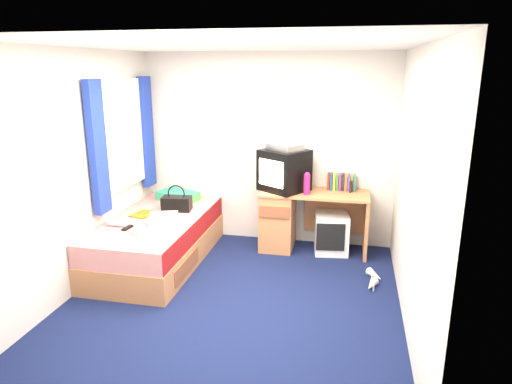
% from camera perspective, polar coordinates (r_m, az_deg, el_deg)
% --- Properties ---
extents(ground, '(3.40, 3.40, 0.00)m').
position_cam_1_polar(ground, '(4.64, -2.77, -13.21)').
color(ground, '#0C1438').
rests_on(ground, ground).
extents(room_shell, '(3.40, 3.40, 3.40)m').
position_cam_1_polar(room_shell, '(4.14, -3.03, 4.69)').
color(room_shell, white).
rests_on(room_shell, ground).
extents(bed, '(1.01, 2.00, 0.54)m').
position_cam_1_polar(bed, '(5.47, -12.17, -5.85)').
color(bed, tan).
rests_on(bed, ground).
extents(pillow, '(0.59, 0.50, 0.11)m').
position_cam_1_polar(pillow, '(6.01, -9.76, -0.48)').
color(pillow, teal).
rests_on(pillow, bed).
extents(desk, '(1.30, 0.55, 0.75)m').
position_cam_1_polar(desk, '(5.71, 4.51, -3.15)').
color(desk, tan).
rests_on(desk, ground).
extents(storage_cube, '(0.44, 0.44, 0.49)m').
position_cam_1_polar(storage_cube, '(5.69, 9.40, -5.06)').
color(storage_cube, white).
rests_on(storage_cube, ground).
extents(crt_tv, '(0.68, 0.67, 0.50)m').
position_cam_1_polar(crt_tv, '(5.56, 3.53, 2.74)').
color(crt_tv, black).
rests_on(crt_tv, desk).
extents(vcr, '(0.48, 0.46, 0.07)m').
position_cam_1_polar(vcr, '(5.51, 3.61, 5.67)').
color(vcr, '#ABABAD').
rests_on(vcr, crt_tv).
extents(book_row, '(0.34, 0.13, 0.20)m').
position_cam_1_polar(book_row, '(5.70, 10.64, 1.25)').
color(book_row, maroon).
rests_on(book_row, desk).
extents(picture_frame, '(0.04, 0.12, 0.14)m').
position_cam_1_polar(picture_frame, '(5.63, 11.80, 0.71)').
color(picture_frame, black).
rests_on(picture_frame, desk).
extents(pink_water_bottle, '(0.08, 0.08, 0.24)m').
position_cam_1_polar(pink_water_bottle, '(5.42, 6.37, 0.92)').
color(pink_water_bottle, '#DD1F70').
rests_on(pink_water_bottle, desk).
extents(aerosol_can, '(0.06, 0.06, 0.17)m').
position_cam_1_polar(aerosol_can, '(5.61, 6.25, 1.04)').
color(aerosol_can, white).
rests_on(aerosol_can, desk).
extents(handbag, '(0.36, 0.23, 0.32)m').
position_cam_1_polar(handbag, '(5.57, -9.88, -1.36)').
color(handbag, black).
rests_on(handbag, bed).
extents(towel, '(0.37, 0.34, 0.10)m').
position_cam_1_polar(towel, '(5.16, -11.48, -3.30)').
color(towel, silver).
rests_on(towel, bed).
extents(magazine, '(0.27, 0.32, 0.01)m').
position_cam_1_polar(magazine, '(5.52, -13.93, -2.68)').
color(magazine, '#BBCD16').
rests_on(magazine, bed).
extents(water_bottle, '(0.20, 0.08, 0.07)m').
position_cam_1_polar(water_bottle, '(5.19, -16.97, -3.76)').
color(water_bottle, silver).
rests_on(water_bottle, bed).
extents(colour_swatch_fan, '(0.21, 0.18, 0.01)m').
position_cam_1_polar(colour_swatch_fan, '(4.91, -14.81, -5.06)').
color(colour_swatch_fan, gold).
rests_on(colour_swatch_fan, bed).
extents(remote_control, '(0.06, 0.16, 0.02)m').
position_cam_1_polar(remote_control, '(5.09, -15.77, -4.33)').
color(remote_control, black).
rests_on(remote_control, bed).
extents(window_assembly, '(0.11, 1.42, 1.40)m').
position_cam_1_polar(window_assembly, '(5.55, -16.26, 6.51)').
color(window_assembly, silver).
rests_on(window_assembly, room_shell).
extents(white_heels, '(0.22, 0.48, 0.09)m').
position_cam_1_polar(white_heels, '(5.06, 14.45, -10.61)').
color(white_heels, silver).
rests_on(white_heels, ground).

